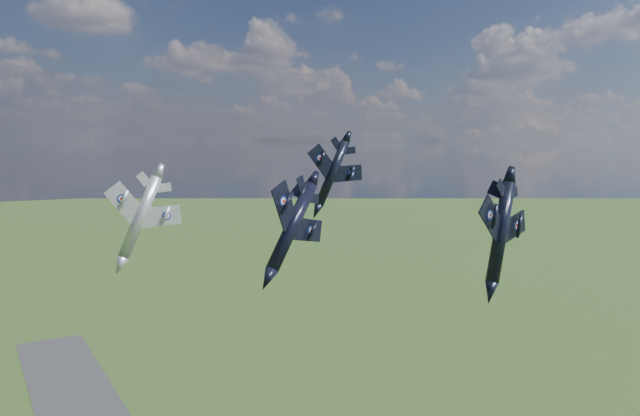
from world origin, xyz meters
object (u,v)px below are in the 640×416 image
jet_lead_navy (292,226)px  jet_high_navy (332,173)px  jet_left_silver (140,217)px  jet_right_navy (501,232)px

jet_lead_navy → jet_high_navy: size_ratio=1.02×
jet_left_silver → jet_lead_navy: bearing=-6.3°
jet_lead_navy → jet_left_silver: (-17.18, 3.09, 1.85)m
jet_high_navy → jet_left_silver: bearing=-142.8°
jet_lead_navy → jet_left_silver: bearing=146.9°
jet_lead_navy → jet_right_navy: size_ratio=1.02×
jet_right_navy → jet_high_navy: bearing=73.9°
jet_high_navy → jet_lead_navy: bearing=-122.6°
jet_lead_navy → jet_right_navy: jet_lead_navy is taller
jet_lead_navy → jet_right_navy: bearing=-57.5°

